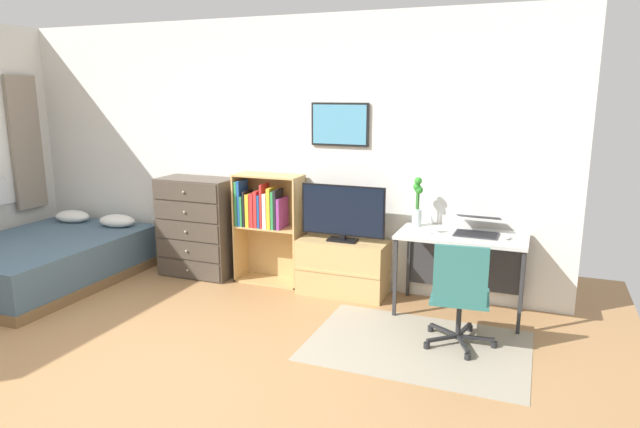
% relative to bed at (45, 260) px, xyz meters
% --- Properties ---
extents(ground_plane, '(7.20, 7.20, 0.00)m').
position_rel_bed_xyz_m(ground_plane, '(2.10, -1.36, -0.24)').
color(ground_plane, '#A87A4C').
extents(wall_back_with_posters, '(6.12, 0.09, 2.70)m').
position_rel_bed_xyz_m(wall_back_with_posters, '(2.10, 1.07, 1.12)').
color(wall_back_with_posters, silver).
rests_on(wall_back_with_posters, ground_plane).
extents(area_rug, '(1.70, 1.20, 0.01)m').
position_rel_bed_xyz_m(area_rug, '(3.98, -0.08, -0.23)').
color(area_rug, '#9E937F').
rests_on(area_rug, ground_plane).
extents(bed, '(1.52, 2.05, 0.59)m').
position_rel_bed_xyz_m(bed, '(0.00, 0.00, 0.00)').
color(bed, brown).
rests_on(bed, ground_plane).
extents(dresser, '(0.81, 0.46, 1.07)m').
position_rel_bed_xyz_m(dresser, '(1.37, 0.80, 0.30)').
color(dresser, '#4C4238').
rests_on(dresser, ground_plane).
extents(bookshelf, '(0.70, 0.30, 1.14)m').
position_rel_bed_xyz_m(bookshelf, '(2.16, 0.86, 0.45)').
color(bookshelf, tan).
rests_on(bookshelf, ground_plane).
extents(tv_stand, '(0.87, 0.41, 0.54)m').
position_rel_bed_xyz_m(tv_stand, '(3.04, 0.81, 0.04)').
color(tv_stand, tan).
rests_on(tv_stand, ground_plane).
extents(television, '(0.84, 0.16, 0.55)m').
position_rel_bed_xyz_m(television, '(3.04, 0.79, 0.58)').
color(television, black).
rests_on(television, tv_stand).
extents(desk, '(1.11, 0.59, 0.74)m').
position_rel_bed_xyz_m(desk, '(4.18, 0.80, 0.37)').
color(desk, silver).
rests_on(desk, ground_plane).
extents(office_chair, '(0.57, 0.58, 0.86)m').
position_rel_bed_xyz_m(office_chair, '(4.27, -0.00, 0.22)').
color(office_chair, '#232326').
rests_on(office_chair, ground_plane).
extents(laptop, '(0.38, 0.41, 0.16)m').
position_rel_bed_xyz_m(laptop, '(4.30, 0.81, 0.57)').
color(laptop, '#333338').
rests_on(laptop, desk).
extents(computer_mouse, '(0.06, 0.10, 0.03)m').
position_rel_bed_xyz_m(computer_mouse, '(4.56, 0.69, 0.52)').
color(computer_mouse, silver).
rests_on(computer_mouse, desk).
extents(bamboo_vase, '(0.09, 0.10, 0.46)m').
position_rel_bed_xyz_m(bamboo_vase, '(3.74, 0.88, 0.73)').
color(bamboo_vase, silver).
rests_on(bamboo_vase, desk).
extents(wine_glass, '(0.07, 0.07, 0.18)m').
position_rel_bed_xyz_m(wine_glass, '(3.90, 0.65, 0.64)').
color(wine_glass, silver).
rests_on(wine_glass, desk).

